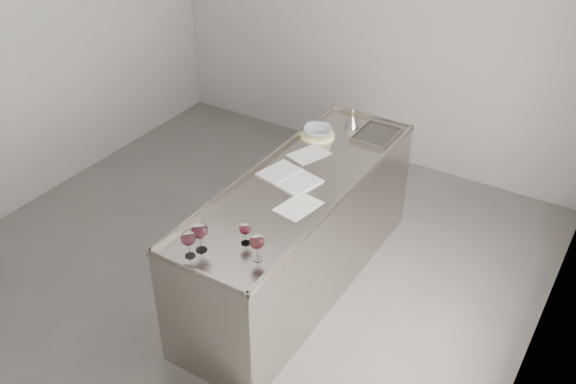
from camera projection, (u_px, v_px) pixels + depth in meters
The scene contains 12 objects.
room_shell at pixel (215, 124), 4.38m from camera, with size 4.54×5.04×2.84m.
counter at pixel (299, 233), 4.88m from camera, with size 0.77×2.42×0.97m.
wine_glass_left at pixel (200, 231), 3.89m from camera, with size 0.10×0.10×0.20m.
wine_glass_middle at pixel (188, 239), 3.84m from camera, with size 0.09×0.09×0.19m.
wine_glass_right at pixel (257, 242), 3.82m from camera, with size 0.09×0.09×0.18m.
wine_glass_small at pixel (245, 229), 3.96m from camera, with size 0.07×0.07×0.15m.
notebook at pixel (289, 177), 4.66m from camera, with size 0.48×0.39×0.02m.
loose_paper_top at pixel (298, 206), 4.36m from camera, with size 0.21×0.31×0.00m, color silver.
loose_paper_under at pixel (309, 154), 4.95m from camera, with size 0.21×0.30×0.00m, color silver.
trivet at pixel (318, 135), 5.20m from camera, with size 0.27×0.27×0.02m, color beige.
ceramic_bowl at pixel (318, 131), 5.18m from camera, with size 0.22×0.22×0.06m, color #95A5AD.
wine_funnel at pixel (352, 122), 5.29m from camera, with size 0.13×0.13×0.18m.
Camera 1 is at (2.48, -3.07, 3.42)m, focal length 40.00 mm.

